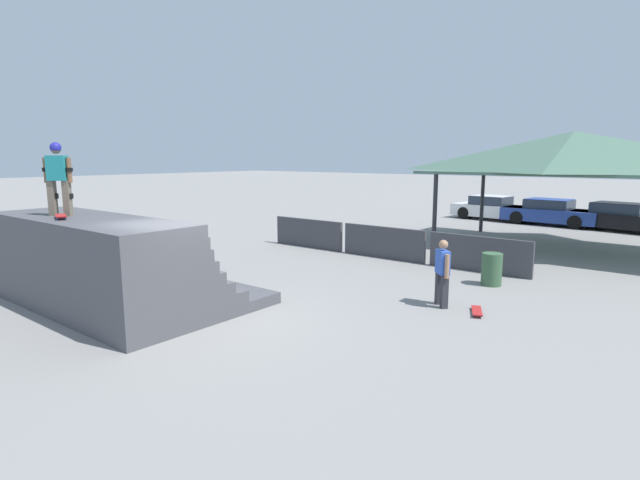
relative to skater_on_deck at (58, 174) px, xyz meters
The scene contains 12 objects.
ground_plane 4.51m from the skater_on_deck, 18.22° to the left, with size 160.00×160.00×0.00m, color gray.
quarter_pipe_ramp 2.29m from the skater_on_deck, 33.29° to the left, with size 5.79×3.85×2.04m.
skater_on_deck is the anchor object (origin of this frame).
skateboard_on_deck 1.06m from the skater_on_deck, 24.99° to the right, with size 0.79×0.47×0.09m.
bystander_walking 8.72m from the skater_on_deck, 37.66° to the left, with size 0.51×0.49×1.51m.
skateboard_on_ground 9.57m from the skater_on_deck, 34.15° to the left, with size 0.50×0.78×0.09m.
barrier_fence 9.76m from the skater_on_deck, 72.51° to the left, with size 9.51×0.12×1.05m.
pavilion_shelter 16.20m from the skater_on_deck, 63.57° to the left, with size 9.55×5.60×4.22m.
trash_bin 10.67m from the skater_on_deck, 48.15° to the left, with size 0.52×0.52×0.85m, color #385B3D.
parked_car_white 21.71m from the skater_on_deck, 84.75° to the left, with size 4.21×2.15×1.27m.
parked_car_blue 21.90m from the skater_on_deck, 76.76° to the left, with size 4.55×2.08×1.27m.
parked_car_black 22.56m from the skater_on_deck, 69.12° to the left, with size 4.68×2.41×1.27m.
Camera 1 is at (8.08, -6.08, 3.33)m, focal length 28.00 mm.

